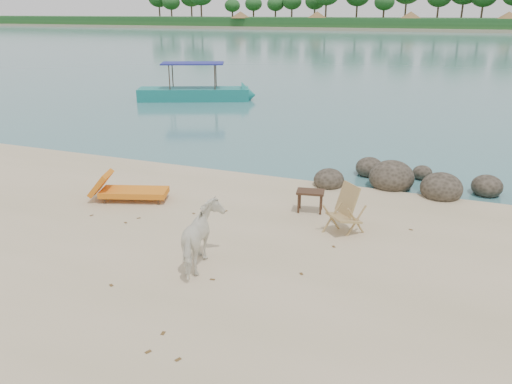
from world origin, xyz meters
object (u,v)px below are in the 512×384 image
at_px(boulders, 411,182).
at_px(deck_chair, 344,212).
at_px(side_table, 310,202).
at_px(boat_near, 193,69).
at_px(cow, 202,239).
at_px(lounge_chair, 134,189).

xyz_separation_m(boulders, deck_chair, (-1.17, -3.83, 0.35)).
xyz_separation_m(side_table, boat_near, (-10.93, 14.30, 1.45)).
relative_size(boulders, deck_chair, 5.80).
bearing_deg(boulders, cow, -117.97).
distance_m(lounge_chair, boat_near, 16.54).
bearing_deg(side_table, boat_near, 116.89).
bearing_deg(boat_near, boulders, -63.75).
xyz_separation_m(lounge_chair, boat_near, (-6.29, 15.23, 1.39)).
distance_m(boulders, boat_near, 17.49).
bearing_deg(cow, lounge_chair, -52.19).
height_order(boulders, lounge_chair, boulders).
xyz_separation_m(boulders, boat_near, (-13.16, 11.43, 1.54)).
bearing_deg(side_table, boulders, 41.69).
bearing_deg(cow, side_table, -122.97).
bearing_deg(lounge_chair, boat_near, 93.98).
relative_size(cow, lounge_chair, 0.67).
height_order(deck_chair, boat_near, boat_near).
relative_size(boulders, cow, 4.15).
bearing_deg(lounge_chair, side_table, -7.06).
bearing_deg(boulders, deck_chair, -107.02).
distance_m(cow, side_table, 3.81).
relative_size(side_table, deck_chair, 0.64).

